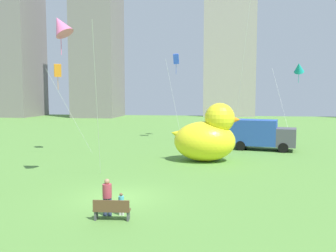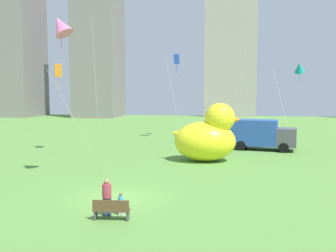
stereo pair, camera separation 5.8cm
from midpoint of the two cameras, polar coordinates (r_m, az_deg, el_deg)
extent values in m
plane|color=#588C3C|center=(18.87, -7.94, -11.24)|extent=(140.00, 140.00, 0.00)
cube|color=brown|center=(15.69, -8.99, -13.07)|extent=(1.56, 0.55, 0.06)
cube|color=brown|center=(15.43, -9.16, -12.40)|extent=(1.54, 0.17, 0.45)
cube|color=#47474C|center=(15.92, -11.47, -13.70)|extent=(0.11, 0.37, 0.39)
cube|color=#47474C|center=(15.63, -6.44, -13.98)|extent=(0.11, 0.37, 0.39)
cylinder|color=#38476B|center=(16.24, -10.08, -12.52)|extent=(0.18, 0.18, 0.80)
cylinder|color=#38476B|center=(16.18, -9.38, -12.57)|extent=(0.18, 0.18, 0.80)
cylinder|color=#B23F4C|center=(16.01, -9.77, -10.14)|extent=(0.40, 0.40, 0.60)
sphere|color=#A87C5B|center=(15.91, -9.79, -8.69)|extent=(0.23, 0.23, 0.23)
cylinder|color=silver|center=(16.24, -7.76, -13.07)|extent=(0.11, 0.11, 0.49)
cylinder|color=silver|center=(16.21, -7.33, -13.10)|extent=(0.11, 0.11, 0.49)
cylinder|color=#4CBFC6|center=(16.10, -7.57, -11.64)|extent=(0.24, 0.24, 0.37)
sphere|color=brown|center=(16.03, -7.58, -10.76)|extent=(0.14, 0.14, 0.14)
ellipsoid|color=yellow|center=(28.41, 5.79, -2.43)|extent=(4.82, 3.56, 3.15)
sphere|color=yellow|center=(28.21, 8.16, 1.28)|extent=(2.35, 2.35, 2.35)
cone|color=orange|center=(28.25, 10.30, 1.02)|extent=(1.06, 1.06, 1.06)
cone|color=yellow|center=(28.48, 1.58, -1.33)|extent=(1.44, 1.26, 1.51)
cube|color=#264CA5|center=(35.11, 13.25, -0.97)|extent=(4.83, 3.22, 2.40)
cube|color=#4C4C56|center=(34.91, 18.26, -1.72)|extent=(2.19, 2.62, 1.68)
cylinder|color=black|center=(35.02, 17.90, -3.08)|extent=(1.41, 2.54, 0.90)
cylinder|color=black|center=(35.38, 11.68, -2.85)|extent=(1.41, 2.54, 0.90)
cube|color=gray|center=(92.44, -22.16, 12.40)|extent=(6.15, 11.97, 35.14)
cube|color=gray|center=(85.56, -11.14, 12.64)|extent=(9.57, 11.35, 33.20)
cube|color=#9E938C|center=(88.41, 9.76, 15.25)|extent=(11.89, 6.72, 41.84)
cylinder|color=silver|center=(39.52, 12.04, 11.76)|extent=(1.71, 3.91, 19.88)
cylinder|color=silver|center=(41.65, 17.61, 3.26)|extent=(1.68, 3.80, 8.23)
cone|color=teal|center=(42.92, 20.08, 8.73)|extent=(1.50, 1.78, 1.53)
cylinder|color=teal|center=(42.86, 20.04, 7.53)|extent=(0.04, 0.04, 1.60)
cylinder|color=silver|center=(40.18, 0.86, 4.18)|extent=(1.92, 0.35, 9.26)
cube|color=blue|center=(41.29, 1.26, 10.63)|extent=(0.68, 0.83, 1.23)
cylinder|color=blue|center=(41.21, 1.25, 9.39)|extent=(0.04, 0.04, 1.60)
cylinder|color=silver|center=(22.05, -11.34, 3.32)|extent=(0.98, 3.91, 9.30)
cone|color=pink|center=(22.65, -16.79, 15.05)|extent=(1.64, 1.30, 1.50)
cylinder|color=pink|center=(22.51, -16.73, 12.80)|extent=(0.04, 0.04, 1.60)
cylinder|color=silver|center=(31.64, -15.37, 2.03)|extent=(2.63, 3.25, 7.38)
cube|color=orange|center=(33.51, -17.21, 8.45)|extent=(0.87, 0.93, 1.17)
cylinder|color=orange|center=(33.46, -17.17, 6.92)|extent=(0.04, 0.04, 1.60)
camera|label=1|loc=(0.03, -90.08, -0.01)|focal=38.30mm
camera|label=2|loc=(0.03, 89.92, 0.01)|focal=38.30mm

